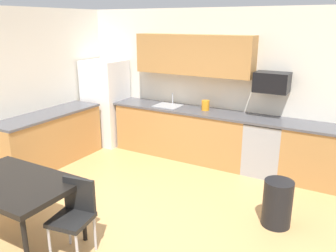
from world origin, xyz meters
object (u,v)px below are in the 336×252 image
object	(u,v)px
microwave	(272,82)
refrigerator	(106,102)
oven_range	(265,147)
kettle	(205,106)
dining_table	(13,186)
trash_bin	(277,203)
chair_near_table	(75,212)

from	to	relation	value
microwave	refrigerator	bearing A→B (deg)	-176.88
oven_range	kettle	xyz separation A→B (m)	(-1.12, 0.05, 0.56)
oven_range	dining_table	size ratio (longest dim) A/B	0.65
refrigerator	dining_table	xyz separation A→B (m)	(1.35, -3.24, -0.15)
trash_bin	kettle	bearing A→B (deg)	137.40
trash_bin	kettle	xyz separation A→B (m)	(-1.68, 1.55, 0.72)
kettle	refrigerator	bearing A→B (deg)	-176.59
microwave	kettle	size ratio (longest dim) A/B	2.70
refrigerator	dining_table	world-z (taller)	refrigerator
oven_range	microwave	size ratio (longest dim) A/B	1.69
microwave	chair_near_table	bearing A→B (deg)	-110.69
oven_range	chair_near_table	bearing A→B (deg)	-111.29
refrigerator	chair_near_table	distance (m)	3.72
oven_range	dining_table	xyz separation A→B (m)	(-1.95, -3.32, 0.26)
refrigerator	kettle	distance (m)	2.19
microwave	oven_range	bearing A→B (deg)	-90.00
chair_near_table	microwave	bearing A→B (deg)	69.31
refrigerator	kettle	bearing A→B (deg)	3.41
chair_near_table	dining_table	bearing A→B (deg)	-166.12
refrigerator	chair_near_table	size ratio (longest dim) A/B	2.03
chair_near_table	trash_bin	bearing A→B (deg)	42.68
microwave	trash_bin	world-z (taller)	microwave
refrigerator	oven_range	world-z (taller)	refrigerator
oven_range	trash_bin	world-z (taller)	oven_range
refrigerator	oven_range	bearing A→B (deg)	1.39
chair_near_table	kettle	xyz separation A→B (m)	(0.10, 3.19, 0.52)
chair_near_table	trash_bin	xyz separation A→B (m)	(1.79, 1.65, -0.20)
kettle	trash_bin	bearing A→B (deg)	-42.60
microwave	chair_near_table	world-z (taller)	microwave
trash_bin	kettle	distance (m)	2.39
dining_table	oven_range	bearing A→B (deg)	59.58
refrigerator	chair_near_table	xyz separation A→B (m)	(2.08, -3.06, -0.36)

